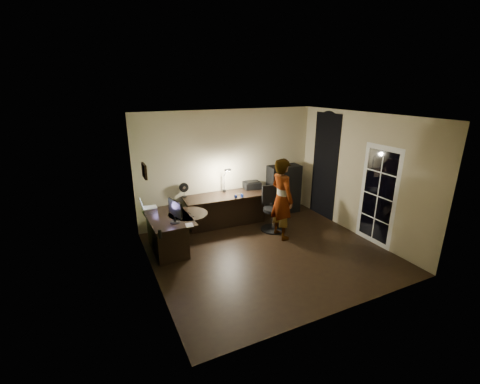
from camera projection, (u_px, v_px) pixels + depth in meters
name	position (u px, v px, depth m)	size (l,w,h in m)	color
floor	(269.00, 253.00, 6.49)	(4.50, 4.00, 0.01)	black
ceiling	(273.00, 116.00, 5.63)	(4.50, 4.00, 0.01)	silver
wall_back	(229.00, 166.00, 7.78)	(4.50, 0.01, 2.70)	tan
wall_front	(347.00, 230.00, 4.34)	(4.50, 0.01, 2.70)	tan
wall_left	(150.00, 208.00, 5.14)	(0.01, 4.00, 2.70)	tan
wall_right	(360.00, 175.00, 6.98)	(0.01, 4.00, 2.70)	tan
green_wall_overlay	(151.00, 208.00, 5.14)	(0.00, 4.00, 2.70)	#415525
arched_doorway	(325.00, 166.00, 7.98)	(0.01, 0.90, 2.60)	black
french_door	(378.00, 196.00, 6.60)	(0.02, 0.92, 2.10)	white
framed_picture	(144.00, 171.00, 5.38)	(0.04, 0.30, 0.25)	black
desk_left	(170.00, 234.00, 6.46)	(0.80, 1.29, 0.75)	black
desk_right	(227.00, 210.00, 7.67)	(2.04, 0.71, 0.77)	black
cabinet	(283.00, 189.00, 8.41)	(0.84, 0.42, 1.26)	black
laptop_stand	(150.00, 211.00, 6.50)	(0.27, 0.22, 0.11)	silver
laptop	(149.00, 203.00, 6.45)	(0.31, 0.29, 0.21)	silver
monitor	(175.00, 215.00, 6.03)	(0.10, 0.48, 0.32)	black
mouse	(181.00, 214.00, 6.42)	(0.06, 0.09, 0.03)	silver
phone	(191.00, 216.00, 6.39)	(0.07, 0.14, 0.01)	black
pen	(189.00, 213.00, 6.52)	(0.01, 0.14, 0.01)	black
speaker	(160.00, 234.00, 5.44)	(0.06, 0.06, 0.16)	black
notepad	(189.00, 225.00, 5.96)	(0.14, 0.19, 0.01)	silver
desk_fan	(184.00, 190.00, 7.36)	(0.22, 0.12, 0.33)	black
headphones	(239.00, 196.00, 7.32)	(0.20, 0.09, 0.10)	#132D98
printer	(252.00, 185.00, 7.98)	(0.40, 0.31, 0.18)	black
desk_lamp	(224.00, 179.00, 7.62)	(0.16, 0.30, 0.66)	black
office_chair	(274.00, 209.00, 7.36)	(0.57, 0.57, 1.02)	black
person	(282.00, 199.00, 6.90)	(0.64, 0.43, 1.79)	#D8A88C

